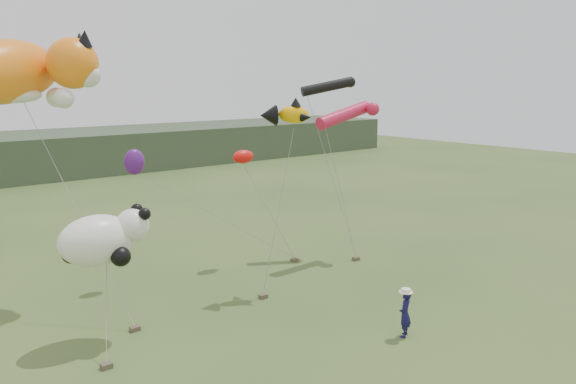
% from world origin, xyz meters
% --- Properties ---
extents(ground, '(120.00, 120.00, 0.00)m').
position_xyz_m(ground, '(0.00, 0.00, 0.00)').
color(ground, '#385123').
rests_on(ground, ground).
extents(festival_attendant, '(0.74, 0.66, 1.71)m').
position_xyz_m(festival_attendant, '(1.10, -1.39, 0.85)').
color(festival_attendant, '#131142').
rests_on(festival_attendant, ground).
extents(sandbag_anchors, '(14.58, 4.76, 0.17)m').
position_xyz_m(sandbag_anchors, '(-1.05, 5.32, 0.09)').
color(sandbag_anchors, brown).
rests_on(sandbag_anchors, ground).
extents(cat_kite, '(7.24, 5.14, 3.20)m').
position_xyz_m(cat_kite, '(-7.93, 10.73, 9.43)').
color(cat_kite, orange).
rests_on(cat_kite, ground).
extents(fish_kite, '(2.40, 1.58, 1.16)m').
position_xyz_m(fish_kite, '(0.92, 5.23, 7.66)').
color(fish_kite, '#FFAD01').
rests_on(fish_kite, ground).
extents(tube_kites, '(3.59, 3.21, 2.59)m').
position_xyz_m(tube_kites, '(6.38, 7.23, 7.91)').
color(tube_kites, black).
rests_on(tube_kites, ground).
extents(panda_kite, '(3.11, 2.01, 1.93)m').
position_xyz_m(panda_kite, '(-7.18, 5.19, 3.70)').
color(panda_kite, white).
rests_on(panda_kite, ground).
extents(misc_kites, '(6.40, 1.27, 1.14)m').
position_xyz_m(misc_kites, '(-1.51, 9.53, 5.50)').
color(misc_kites, red).
rests_on(misc_kites, ground).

